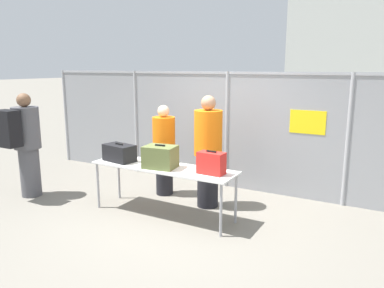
# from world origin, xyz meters

# --- Properties ---
(ground_plane) EXTENTS (120.00, 120.00, 0.00)m
(ground_plane) POSITION_xyz_m (0.00, 0.00, 0.00)
(ground_plane) COLOR slate
(fence_section) EXTENTS (8.67, 0.07, 2.21)m
(fence_section) POSITION_xyz_m (0.01, 1.91, 1.15)
(fence_section) COLOR #9EA0A5
(fence_section) RESTS_ON ground_plane
(inspection_table) EXTENTS (2.34, 0.64, 0.79)m
(inspection_table) POSITION_xyz_m (-0.25, 0.09, 0.73)
(inspection_table) COLOR silver
(inspection_table) RESTS_ON ground_plane
(suitcase_black) EXTENTS (0.56, 0.38, 0.30)m
(suitcase_black) POSITION_xyz_m (-1.05, 0.03, 0.92)
(suitcase_black) COLOR black
(suitcase_black) RESTS_ON inspection_table
(suitcase_olive) EXTENTS (0.52, 0.41, 0.36)m
(suitcase_olive) POSITION_xyz_m (-0.25, 0.01, 0.96)
(suitcase_olive) COLOR #566033
(suitcase_olive) RESTS_ON inspection_table
(suitcase_red) EXTENTS (0.39, 0.22, 0.34)m
(suitcase_red) POSITION_xyz_m (0.57, 0.09, 0.95)
(suitcase_red) COLOR red
(suitcase_red) RESTS_ON inspection_table
(traveler_hooded) EXTENTS (0.46, 0.71, 1.84)m
(traveler_hooded) POSITION_xyz_m (-2.85, -0.38, 1.01)
(traveler_hooded) COLOR #4C4C51
(traveler_hooded) RESTS_ON ground_plane
(security_worker_near) EXTENTS (0.46, 0.46, 1.85)m
(security_worker_near) POSITION_xyz_m (0.18, 0.77, 0.95)
(security_worker_near) COLOR black
(security_worker_near) RESTS_ON ground_plane
(security_worker_far) EXTENTS (0.40, 0.40, 1.63)m
(security_worker_far) POSITION_xyz_m (-0.79, 0.93, 0.84)
(security_worker_far) COLOR black
(security_worker_far) RESTS_ON ground_plane
(utility_trailer) EXTENTS (3.49, 2.02, 0.67)m
(utility_trailer) POSITION_xyz_m (1.95, 3.23, 0.39)
(utility_trailer) COLOR #B2B2B7
(utility_trailer) RESTS_ON ground_plane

